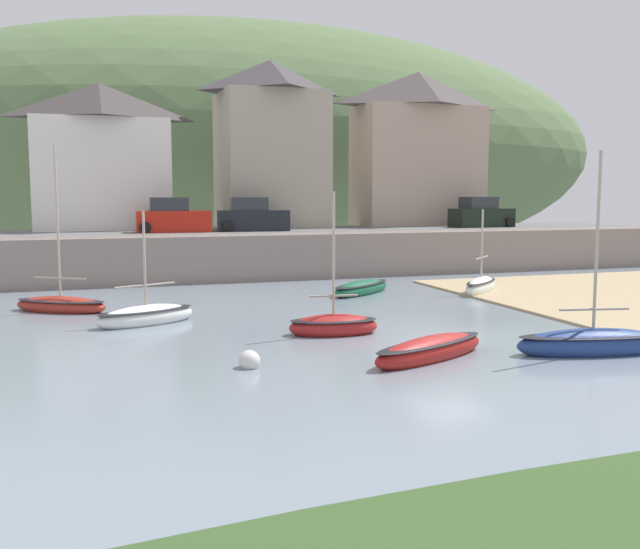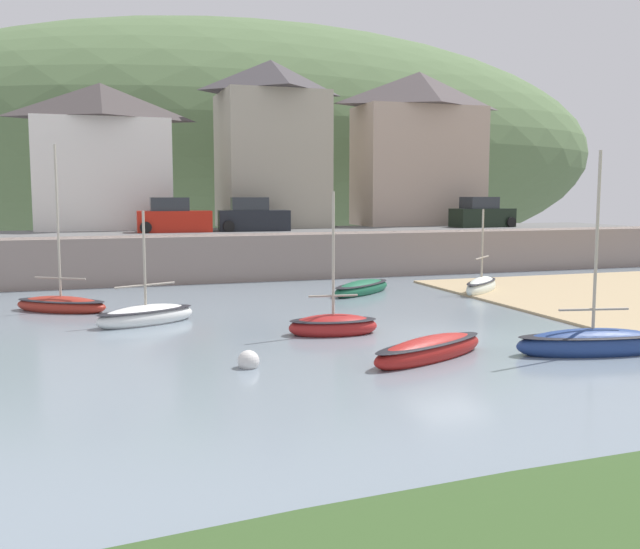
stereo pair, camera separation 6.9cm
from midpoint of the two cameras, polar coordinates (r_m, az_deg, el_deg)
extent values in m
cube|color=gray|center=(23.65, 10.13, -4.86)|extent=(48.00, 40.00, 0.06)
cube|color=gray|center=(39.12, -1.81, 1.51)|extent=(48.00, 2.40, 2.40)
cube|color=#606060|center=(42.59, -3.24, 3.46)|extent=(48.00, 9.00, 0.10)
ellipsoid|color=#577247|center=(77.50, -6.03, 9.66)|extent=(80.00, 44.00, 25.57)
cube|color=white|center=(45.58, -16.97, 7.58)|extent=(7.82, 4.40, 6.58)
pyramid|color=#443D3D|center=(45.89, -17.15, 13.03)|extent=(8.12, 4.70, 2.14)
cube|color=#A39B88|center=(47.09, -3.97, 9.00)|extent=(6.46, 5.85, 8.56)
pyramid|color=#433E42|center=(47.63, -4.03, 15.41)|extent=(6.76, 6.15, 2.08)
cube|color=tan|center=(50.74, 7.70, 8.50)|extent=(8.56, 4.36, 8.07)
pyramid|color=#504848|center=(51.19, 7.79, 14.35)|extent=(8.86, 4.66, 2.38)
ellipsoid|color=white|center=(26.04, -13.72, -3.30)|extent=(3.89, 2.62, 0.87)
ellipsoid|color=black|center=(26.00, -13.73, -2.78)|extent=(3.81, 2.57, 0.12)
cylinder|color=#B2A893|center=(25.78, -13.84, 1.27)|extent=(0.09, 0.09, 3.30)
cylinder|color=gray|center=(25.88, -13.79, -0.83)|extent=(2.15, 1.00, 0.07)
ellipsoid|color=maroon|center=(23.51, 0.99, -4.18)|extent=(3.09, 1.70, 0.84)
ellipsoid|color=black|center=(23.46, 0.99, -3.63)|extent=(3.02, 1.67, 0.12)
cylinder|color=#B2A893|center=(23.18, 1.00, 1.69)|extent=(0.09, 0.09, 3.99)
cylinder|color=gray|center=(23.34, 1.00, -1.70)|extent=(1.63, 0.26, 0.07)
ellipsoid|color=navy|center=(22.06, 20.75, -5.23)|extent=(4.68, 2.08, 0.95)
ellipsoid|color=black|center=(22.01, 20.78, -4.56)|extent=(4.59, 2.04, 0.12)
cylinder|color=#B2A893|center=(21.67, 21.07, 2.54)|extent=(0.09, 0.09, 5.03)
cylinder|color=gray|center=(21.88, 20.86, -2.59)|extent=(2.06, 0.47, 0.07)
ellipsoid|color=white|center=(33.89, 12.60, -0.99)|extent=(3.26, 3.13, 0.98)
ellipsoid|color=black|center=(33.86, 12.61, -0.54)|extent=(3.19, 3.06, 0.12)
cylinder|color=#B2A893|center=(33.69, 12.69, 2.44)|extent=(0.09, 0.09, 3.10)
cylinder|color=gray|center=(33.74, 12.66, 1.32)|extent=(1.54, 1.44, 0.07)
ellipsoid|color=maroon|center=(29.74, -19.94, -2.36)|extent=(3.95, 3.23, 0.77)
ellipsoid|color=black|center=(29.71, -19.96, -1.96)|extent=(3.87, 3.16, 0.12)
cylinder|color=#B2A893|center=(29.43, -20.19, 4.00)|extent=(0.09, 0.09, 5.84)
cylinder|color=gray|center=(29.60, -20.03, -0.29)|extent=(1.91, 1.29, 0.07)
ellipsoid|color=#A21D19|center=(20.22, 8.66, -6.02)|extent=(4.49, 2.83, 0.83)
ellipsoid|color=black|center=(20.18, 8.67, -5.38)|extent=(4.40, 2.77, 0.12)
ellipsoid|color=#1A5C3E|center=(33.01, 3.26, -1.13)|extent=(4.17, 3.68, 0.79)
ellipsoid|color=black|center=(32.98, 3.27, -0.76)|extent=(4.09, 3.61, 0.12)
cube|color=red|center=(41.37, -11.59, 4.15)|extent=(4.18, 1.90, 1.20)
cube|color=#282D33|center=(41.32, -11.96, 5.46)|extent=(2.17, 1.60, 0.80)
cylinder|color=black|center=(42.40, -9.49, 3.87)|extent=(0.64, 0.22, 0.64)
cylinder|color=black|center=(40.83, -9.14, 3.78)|extent=(0.64, 0.22, 0.64)
cylinder|color=black|center=(42.02, -13.95, 3.74)|extent=(0.64, 0.22, 0.64)
cylinder|color=black|center=(40.42, -13.77, 3.65)|extent=(0.64, 0.22, 0.64)
cube|color=black|center=(42.17, -5.36, 4.29)|extent=(4.27, 2.17, 1.20)
cube|color=#282D33|center=(42.09, -5.71, 5.58)|extent=(2.26, 1.74, 0.80)
cylinder|color=black|center=(43.36, -3.47, 4.00)|extent=(0.64, 0.22, 0.64)
cylinder|color=black|center=(41.81, -2.90, 3.91)|extent=(0.64, 0.22, 0.64)
cylinder|color=black|center=(42.62, -7.77, 3.91)|extent=(0.64, 0.22, 0.64)
cylinder|color=black|center=(41.05, -7.35, 3.82)|extent=(0.64, 0.22, 0.64)
cube|color=black|center=(47.95, 12.67, 4.42)|extent=(4.22, 2.01, 1.20)
cube|color=#282D33|center=(47.80, 12.44, 5.56)|extent=(2.21, 1.66, 0.80)
cylinder|color=black|center=(49.51, 13.82, 4.13)|extent=(0.64, 0.22, 0.64)
cylinder|color=black|center=(48.16, 14.84, 4.04)|extent=(0.64, 0.22, 0.64)
cylinder|color=black|center=(47.83, 10.47, 4.13)|extent=(0.64, 0.22, 0.64)
cylinder|color=black|center=(46.44, 11.42, 4.04)|extent=(0.64, 0.22, 0.64)
sphere|color=silver|center=(19.14, -5.74, -6.86)|extent=(0.58, 0.58, 0.58)
camera|label=1|loc=(0.03, -90.18, -0.02)|focal=40.30mm
camera|label=2|loc=(0.03, 89.82, 0.02)|focal=40.30mm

